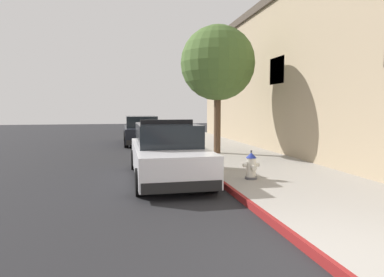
% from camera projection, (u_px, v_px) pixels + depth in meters
% --- Properties ---
extents(ground_plane, '(29.83, 60.00, 0.20)m').
position_uv_depth(ground_plane, '(81.00, 162.00, 13.01)').
color(ground_plane, '#232326').
extents(sidewalk_pavement, '(3.78, 60.00, 0.15)m').
position_uv_depth(sidewalk_pavement, '(229.00, 154.00, 14.22)').
color(sidewalk_pavement, '#9E9991').
rests_on(sidewalk_pavement, ground).
extents(curb_painted_edge, '(0.08, 60.00, 0.15)m').
position_uv_depth(curb_painted_edge, '(184.00, 155.00, 13.82)').
color(curb_painted_edge, maroon).
rests_on(curb_painted_edge, ground).
extents(storefront_building, '(5.38, 23.35, 6.82)m').
position_uv_depth(storefront_building, '(332.00, 75.00, 14.36)').
color(storefront_building, tan).
rests_on(storefront_building, ground).
extents(police_cruiser, '(1.94, 4.84, 1.68)m').
position_uv_depth(police_cruiser, '(167.00, 153.00, 9.49)').
color(police_cruiser, white).
rests_on(police_cruiser, ground).
extents(parked_car_silver_ahead, '(1.94, 4.84, 1.56)m').
position_uv_depth(parked_car_silver_ahead, '(141.00, 131.00, 18.81)').
color(parked_car_silver_ahead, black).
rests_on(parked_car_silver_ahead, ground).
extents(fire_hydrant, '(0.44, 0.40, 0.76)m').
position_uv_depth(fire_hydrant, '(251.00, 166.00, 8.76)').
color(fire_hydrant, '#4C4C51').
rests_on(fire_hydrant, sidewalk_pavement).
extents(street_tree, '(3.02, 3.02, 5.18)m').
position_uv_depth(street_tree, '(218.00, 64.00, 13.53)').
color(street_tree, brown).
rests_on(street_tree, sidewalk_pavement).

